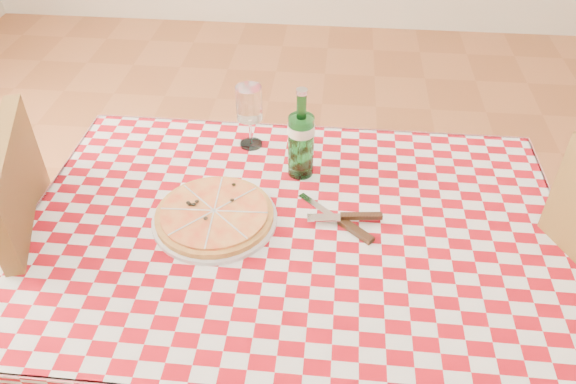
% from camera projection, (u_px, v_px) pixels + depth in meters
% --- Properties ---
extents(dining_table, '(1.20, 0.80, 0.75)m').
position_uv_depth(dining_table, '(294.00, 256.00, 1.41)').
color(dining_table, brown).
rests_on(dining_table, ground).
extents(tablecloth, '(1.30, 0.90, 0.01)m').
position_uv_depth(tablecloth, '(294.00, 229.00, 1.35)').
color(tablecloth, maroon).
rests_on(tablecloth, dining_table).
extents(chair_far, '(0.56, 0.56, 0.97)m').
position_uv_depth(chair_far, '(7.00, 275.00, 1.50)').
color(chair_far, brown).
rests_on(chair_far, ground).
extents(pizza_plate, '(0.32, 0.32, 0.04)m').
position_uv_depth(pizza_plate, '(214.00, 214.00, 1.35)').
color(pizza_plate, '#D59047').
rests_on(pizza_plate, tablecloth).
extents(water_bottle, '(0.09, 0.09, 0.25)m').
position_uv_depth(water_bottle, '(301.00, 133.00, 1.43)').
color(water_bottle, '#186022').
rests_on(water_bottle, tablecloth).
extents(wine_glass, '(0.09, 0.09, 0.19)m').
position_uv_depth(wine_glass, '(250.00, 117.00, 1.56)').
color(wine_glass, white).
rests_on(wine_glass, tablecloth).
extents(cutlery, '(0.30, 0.27, 0.03)m').
position_uv_depth(cutlery, '(340.00, 218.00, 1.35)').
color(cutlery, silver).
rests_on(cutlery, tablecloth).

